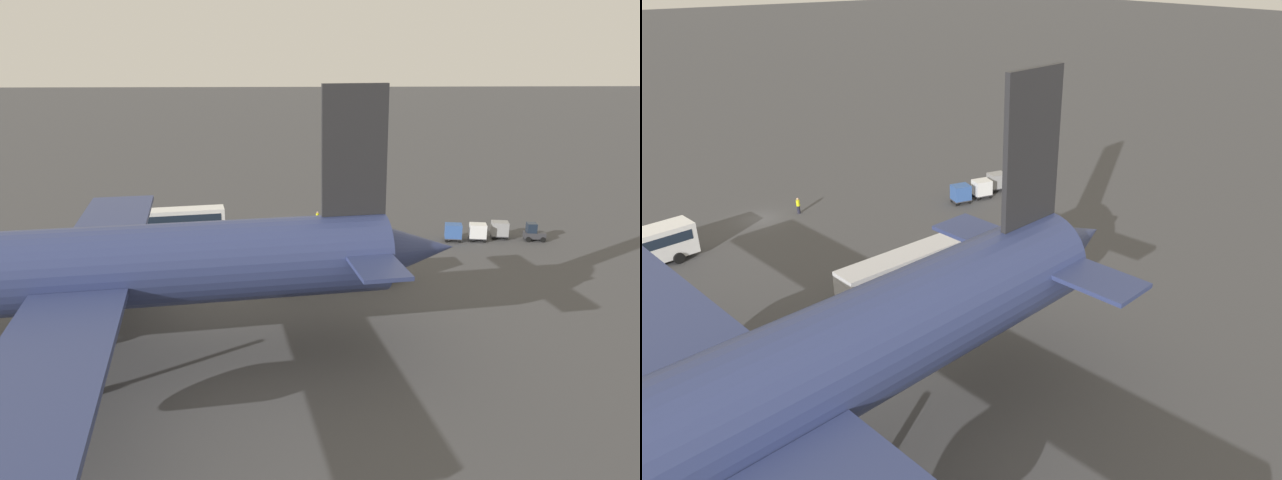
{
  "view_description": "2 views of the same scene",
  "coord_description": "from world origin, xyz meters",
  "views": [
    {
      "loc": [
        -1.29,
        77.88,
        21.61
      ],
      "look_at": [
        -3.33,
        22.66,
        4.61
      ],
      "focal_mm": 35.0,
      "sensor_mm": 36.0,
      "label": 1
    },
    {
      "loc": [
        18.37,
        60.56,
        24.92
      ],
      "look_at": [
        -9.72,
        22.17,
        3.12
      ],
      "focal_mm": 35.0,
      "sensor_mm": 36.0,
      "label": 2
    }
  ],
  "objects": [
    {
      "name": "ground_plane",
      "position": [
        0.0,
        0.0,
        0.0
      ],
      "size": [
        600.0,
        600.0,
        0.0
      ],
      "primitive_type": "plane",
      "color": "#424244"
    },
    {
      "name": "airplane",
      "position": [
        14.73,
        38.16,
        7.29
      ],
      "size": [
        56.42,
        48.65,
        19.39
      ],
      "rotation": [
        0.0,
        0.0,
        0.15
      ],
      "color": "navy",
      "rests_on": "ground"
    },
    {
      "name": "shuttle_bus_far",
      "position": [
        -4.92,
        21.43,
        1.83
      ],
      "size": [
        12.92,
        3.93,
        3.04
      ],
      "rotation": [
        0.0,
        0.0,
        0.11
      ],
      "color": "silver",
      "rests_on": "ground"
    },
    {
      "name": "baggage_tug",
      "position": [
        -28.93,
        8.75,
        0.94
      ],
      "size": [
        2.53,
        1.86,
        2.1
      ],
      "rotation": [
        0.0,
        0.0,
        -0.11
      ],
      "color": "#333338",
      "rests_on": "ground"
    },
    {
      "name": "worker_person",
      "position": [
        -3.82,
        0.99,
        0.87
      ],
      "size": [
        0.38,
        0.38,
        1.74
      ],
      "color": "#1E1E2D",
      "rests_on": "ground"
    },
    {
      "name": "cargo_cart_grey",
      "position": [
        -25.19,
        7.85,
        1.19
      ],
      "size": [
        2.25,
        1.99,
        2.06
      ],
      "rotation": [
        0.0,
        0.0,
        -0.17
      ],
      "color": "#38383D",
      "rests_on": "ground"
    },
    {
      "name": "cargo_cart_white",
      "position": [
        -22.32,
        8.71,
        1.19
      ],
      "size": [
        2.25,
        1.99,
        2.06
      ],
      "rotation": [
        0.0,
        0.0,
        -0.17
      ],
      "color": "#38383D",
      "rests_on": "ground"
    },
    {
      "name": "cargo_cart_blue",
      "position": [
        -19.44,
        8.66,
        1.19
      ],
      "size": [
        2.25,
        1.99,
        2.06
      ],
      "rotation": [
        0.0,
        0.0,
        -0.17
      ],
      "color": "#38383D",
      "rests_on": "ground"
    }
  ]
}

